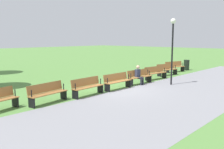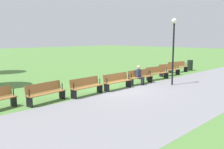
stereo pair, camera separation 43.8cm
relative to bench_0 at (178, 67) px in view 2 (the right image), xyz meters
The scene contains 12 objects.
ground_plane 8.82m from the bench_0, ahead, with size 120.00×120.00×0.00m, color #54843D.
path_paving 9.72m from the bench_0, 25.98° to the left, with size 31.81×5.85×0.01m, color gray.
bench_0 is the anchor object (origin of this frame).
bench_1 2.21m from the bench_0, 12.89° to the left, with size 1.99×0.84×0.89m.
bench_2 4.41m from the bench_0, 11.05° to the left, with size 1.98×0.72×0.89m.
bench_3 6.61m from the bench_0, ahead, with size 1.96×0.60×0.89m.
bench_4 8.80m from the bench_0, ahead, with size 1.93×0.47×0.89m.
bench_5 10.98m from the bench_0, ahead, with size 1.96×0.60×0.89m.
bench_6 13.15m from the bench_0, ahead, with size 1.98×0.72×0.89m.
person_seated 6.86m from the bench_0, ahead, with size 0.34×0.53×1.20m.
lamp_post 6.50m from the bench_0, 26.50° to the left, with size 0.32×0.32×4.05m.
trash_bin 1.82m from the bench_0, behind, with size 0.49×0.49×0.93m, color black.
Camera 2 is at (10.16, 9.38, 2.88)m, focal length 39.95 mm.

